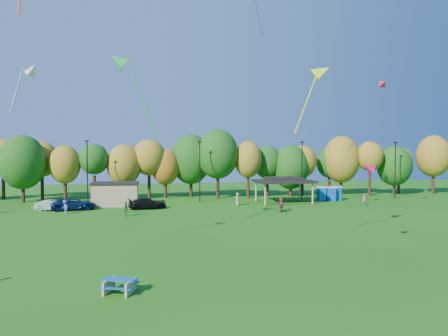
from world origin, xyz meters
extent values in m
plane|color=#19600F|center=(0.00, 0.00, 0.00)|extent=(160.00, 160.00, 0.00)
cylinder|color=black|center=(-28.03, 48.93, 2.06)|extent=(0.50, 0.50, 4.12)
ellipsoid|color=olive|center=(-28.03, 48.93, 6.86)|extent=(4.78, 4.78, 5.18)
cylinder|color=black|center=(-23.75, 44.20, 1.78)|extent=(0.50, 0.50, 3.56)
ellipsoid|color=#144C0F|center=(-23.75, 44.20, 5.94)|extent=(6.62, 6.62, 8.00)
cylinder|color=black|center=(-22.13, 48.25, 1.90)|extent=(0.50, 0.50, 3.79)
ellipsoid|color=olive|center=(-22.13, 48.25, 6.32)|extent=(4.94, 4.94, 5.58)
cylinder|color=black|center=(-18.02, 45.01, 1.67)|extent=(0.50, 0.50, 3.34)
ellipsoid|color=olive|center=(-18.02, 45.01, 5.56)|extent=(4.61, 4.61, 5.88)
cylinder|color=black|center=(-13.72, 44.85, 1.91)|extent=(0.50, 0.50, 3.82)
ellipsoid|color=#144C0F|center=(-13.72, 44.85, 6.36)|extent=(4.43, 4.43, 4.73)
cylinder|color=black|center=(-9.30, 45.50, 1.63)|extent=(0.50, 0.50, 3.25)
ellipsoid|color=olive|center=(-9.30, 45.50, 5.42)|extent=(5.33, 5.33, 6.53)
cylinder|color=black|center=(-5.45, 46.07, 1.98)|extent=(0.50, 0.50, 3.96)
ellipsoid|color=olive|center=(-5.45, 46.07, 6.61)|extent=(5.31, 5.31, 5.82)
cylinder|color=black|center=(-2.85, 46.34, 1.52)|extent=(0.50, 0.50, 3.05)
ellipsoid|color=#995914|center=(-2.85, 46.34, 5.08)|extent=(4.54, 4.54, 5.87)
cylinder|color=black|center=(1.42, 47.53, 1.89)|extent=(0.50, 0.50, 3.77)
ellipsoid|color=#144C0F|center=(1.42, 47.53, 6.29)|extent=(6.69, 6.69, 8.35)
cylinder|color=black|center=(5.46, 44.54, 2.14)|extent=(0.50, 0.50, 4.28)
ellipsoid|color=#144C0F|center=(5.46, 44.54, 7.14)|extent=(6.64, 6.64, 8.01)
cylinder|color=black|center=(10.41, 44.21, 1.88)|extent=(0.50, 0.50, 3.76)
ellipsoid|color=olive|center=(10.41, 44.21, 6.27)|extent=(4.49, 4.49, 6.02)
cylinder|color=black|center=(14.29, 46.25, 1.72)|extent=(0.50, 0.50, 3.43)
ellipsoid|color=#144C0F|center=(14.29, 46.25, 5.72)|extent=(4.77, 4.77, 5.63)
cylinder|color=black|center=(18.11, 45.40, 1.48)|extent=(0.50, 0.50, 2.95)
ellipsoid|color=#144C0F|center=(18.11, 45.40, 4.92)|extent=(6.14, 6.14, 7.54)
cylinder|color=black|center=(20.39, 45.86, 1.76)|extent=(0.50, 0.50, 3.52)
ellipsoid|color=olive|center=(20.39, 45.86, 5.87)|extent=(4.78, 4.78, 5.53)
cylinder|color=black|center=(26.06, 47.51, 1.69)|extent=(0.50, 0.50, 3.39)
ellipsoid|color=#144C0F|center=(26.06, 47.51, 5.64)|extent=(4.54, 4.54, 5.46)
cylinder|color=black|center=(27.70, 46.23, 1.86)|extent=(0.50, 0.50, 3.72)
ellipsoid|color=olive|center=(27.70, 46.23, 6.20)|extent=(6.32, 6.32, 8.24)
cylinder|color=black|center=(31.99, 44.27, 2.03)|extent=(0.50, 0.50, 4.06)
ellipsoid|color=olive|center=(31.99, 44.27, 6.77)|extent=(4.50, 4.50, 5.13)
cylinder|color=black|center=(37.07, 44.81, 1.53)|extent=(0.50, 0.50, 3.05)
ellipsoid|color=#144C0F|center=(37.07, 44.81, 5.09)|extent=(5.97, 5.97, 7.05)
cylinder|color=black|center=(38.98, 46.35, 1.78)|extent=(0.50, 0.50, 3.55)
ellipsoid|color=olive|center=(38.98, 46.35, 5.92)|extent=(4.60, 4.60, 4.99)
cylinder|color=black|center=(44.51, 44.51, 2.03)|extent=(0.50, 0.50, 4.07)
ellipsoid|color=olive|center=(44.51, 44.51, 6.78)|extent=(5.83, 5.83, 7.42)
cylinder|color=black|center=(-14.00, 40.00, 4.50)|extent=(0.16, 0.16, 9.00)
cube|color=black|center=(-14.00, 40.00, 9.00)|extent=(0.50, 0.25, 0.18)
cylinder|color=black|center=(2.00, 40.00, 4.50)|extent=(0.16, 0.16, 9.00)
cube|color=black|center=(2.00, 40.00, 9.00)|extent=(0.50, 0.25, 0.18)
cylinder|color=black|center=(18.00, 40.00, 4.50)|extent=(0.16, 0.16, 9.00)
cube|color=black|center=(18.00, 40.00, 9.00)|extent=(0.50, 0.25, 0.18)
cylinder|color=black|center=(34.00, 40.00, 4.50)|extent=(0.16, 0.16, 9.00)
cube|color=black|center=(34.00, 40.00, 9.00)|extent=(0.50, 0.25, 0.18)
cube|color=tan|center=(-10.00, 38.00, 1.50)|extent=(6.00, 4.00, 3.00)
cube|color=black|center=(-10.00, 38.00, 3.12)|extent=(6.30, 4.30, 0.25)
cylinder|color=tan|center=(10.50, 34.50, 1.50)|extent=(0.24, 0.24, 3.00)
cylinder|color=tan|center=(17.50, 34.50, 1.50)|extent=(0.24, 0.24, 3.00)
cylinder|color=tan|center=(10.50, 39.50, 1.50)|extent=(0.24, 0.24, 3.00)
cylinder|color=tan|center=(17.50, 39.50, 1.50)|extent=(0.24, 0.24, 3.00)
cube|color=black|center=(14.00, 37.00, 3.15)|extent=(8.20, 6.20, 0.35)
cube|color=black|center=(14.00, 37.00, 3.55)|extent=(5.00, 3.50, 0.45)
cube|color=#0D54B5|center=(20.37, 37.98, 1.00)|extent=(1.10, 1.10, 2.00)
cube|color=silver|center=(20.37, 37.98, 2.09)|extent=(1.15, 1.15, 0.18)
cube|color=#0D54B5|center=(21.67, 37.44, 1.00)|extent=(1.10, 1.10, 2.00)
cube|color=silver|center=(21.67, 37.44, 2.09)|extent=(1.15, 1.15, 0.18)
cube|color=#0D54B5|center=(22.97, 38.18, 1.00)|extent=(1.10, 1.10, 2.00)
cube|color=silver|center=(22.97, 38.18, 2.09)|extent=(1.15, 1.15, 0.18)
cube|color=tan|center=(-7.23, 2.24, 0.33)|extent=(0.56, 1.30, 0.67)
cube|color=tan|center=(-6.09, 1.83, 0.33)|extent=(0.56, 1.30, 0.67)
cube|color=#11599A|center=(-6.66, 2.03, 0.70)|extent=(1.81, 1.22, 0.06)
cube|color=#11599A|center=(-6.85, 1.49, 0.41)|extent=(1.65, 0.78, 0.05)
cube|color=#11599A|center=(-6.47, 2.57, 0.41)|extent=(1.65, 0.78, 0.05)
imported|color=silver|center=(-17.36, 34.82, 0.65)|extent=(4.10, 2.49, 1.31)
imported|color=#A9A9AE|center=(-17.39, 34.21, 0.68)|extent=(4.36, 2.28, 1.37)
imported|color=#0C1C4B|center=(-14.84, 34.35, 0.77)|extent=(5.89, 3.53, 1.53)
imported|color=black|center=(-5.63, 33.77, 0.71)|extent=(5.18, 2.85, 1.42)
imported|color=#4D5BA9|center=(-15.25, 31.13, 0.82)|extent=(1.15, 1.21, 1.65)
imported|color=gray|center=(6.68, 35.03, 0.89)|extent=(0.63, 0.91, 1.78)
imported|color=#4B6C42|center=(-7.97, 27.95, 0.86)|extent=(0.52, 1.05, 1.72)
imported|color=#BA578E|center=(23.99, 31.92, 0.77)|extent=(0.63, 0.48, 1.54)
imported|color=#A9465C|center=(10.86, 28.61, 0.85)|extent=(0.95, 1.65, 1.70)
cone|color=silver|center=(-12.50, 8.61, 12.53)|extent=(1.46, 1.28, 1.19)
cylinder|color=silver|center=(-13.33, 8.27, 11.18)|extent=(1.08, 0.51, 2.85)
cone|color=green|center=(-7.83, 15.89, 14.96)|extent=(2.17, 1.75, 2.00)
cylinder|color=green|center=(-5.75, 15.59, 11.81)|extent=(2.48, 0.45, 6.61)
cone|color=#DB1944|center=(21.45, 23.97, 15.43)|extent=(1.18, 1.52, 1.46)
cylinder|color=#371B99|center=(4.86, 17.47, 19.72)|extent=(0.41, 1.45, 3.79)
cone|color=#D7E518|center=(7.45, 9.04, 13.20)|extent=(2.06, 1.83, 1.74)
cylinder|color=#D7E518|center=(6.04, 8.50, 10.95)|extent=(1.72, 0.74, 4.73)
cone|color=#D40B50|center=(10.41, 7.63, 6.15)|extent=(1.22, 0.97, 1.16)
camera|label=1|loc=(-4.99, -18.87, 7.13)|focal=32.00mm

